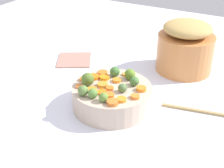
{
  "coord_description": "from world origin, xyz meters",
  "views": [
    {
      "loc": [
        -0.77,
        -0.47,
        0.63
      ],
      "look_at": [
        0.03,
        -0.04,
        0.11
      ],
      "focal_mm": 51.63,
      "sensor_mm": 36.0,
      "label": 1
    }
  ],
  "objects": [
    {
      "name": "carrot_slice_7",
      "position": [
        0.0,
        -0.13,
        0.1
      ],
      "size": [
        0.04,
        0.04,
        0.01
      ],
      "primitive_type": "cylinder",
      "rotation": [
        0.0,
        0.0,
        2.82
      ],
      "color": "orange",
      "rests_on": "serving_bowl_carrots"
    },
    {
      "name": "wooden_spoon",
      "position": [
        0.15,
        -0.37,
        0.03
      ],
      "size": [
        0.08,
        0.27,
        0.01
      ],
      "color": "#A78953",
      "rests_on": "tabletop"
    },
    {
      "name": "brussels_sprout_0",
      "position": [
        0.1,
        -0.06,
        0.12
      ],
      "size": [
        0.04,
        0.04,
        0.04
      ],
      "primitive_type": "sphere",
      "color": "#5B8026",
      "rests_on": "serving_bowl_carrots"
    },
    {
      "name": "carrot_slice_9",
      "position": [
        0.09,
        0.04,
        0.1
      ],
      "size": [
        0.05,
        0.05,
        0.01
      ],
      "primitive_type": "cylinder",
      "rotation": [
        0.0,
        0.0,
        5.32
      ],
      "color": "orange",
      "rests_on": "serving_bowl_carrots"
    },
    {
      "name": "carrot_slice_4",
      "position": [
        -0.03,
        0.01,
        0.1
      ],
      "size": [
        0.04,
        0.04,
        0.01
      ],
      "primitive_type": "cylinder",
      "rotation": [
        0.0,
        0.0,
        0.22
      ],
      "color": "orange",
      "rests_on": "serving_bowl_carrots"
    },
    {
      "name": "carrot_slice_2",
      "position": [
        -0.03,
        -0.06,
        0.1
      ],
      "size": [
        0.04,
        0.04,
        0.01
      ],
      "primitive_type": "cylinder",
      "rotation": [
        0.0,
        0.0,
        3.89
      ],
      "color": "orange",
      "rests_on": "serving_bowl_carrots"
    },
    {
      "name": "carrot_slice_11",
      "position": [
        -0.03,
        0.06,
        0.1
      ],
      "size": [
        0.03,
        0.03,
        0.01
      ],
      "primitive_type": "cylinder",
      "rotation": [
        0.0,
        0.0,
        5.88
      ],
      "color": "orange",
      "rests_on": "serving_bowl_carrots"
    },
    {
      "name": "carrot_slice_6",
      "position": [
        0.06,
        0.01,
        0.1
      ],
      "size": [
        0.04,
        0.04,
        0.01
      ],
      "primitive_type": "cylinder",
      "rotation": [
        0.0,
        0.0,
        6.18
      ],
      "color": "orange",
      "rests_on": "serving_bowl_carrots"
    },
    {
      "name": "brussels_sprout_3",
      "position": [
        -0.06,
        -0.06,
        0.11
      ],
      "size": [
        0.03,
        0.03,
        0.03
      ],
      "primitive_type": "sphere",
      "color": "olive",
      "rests_on": "serving_bowl_carrots"
    },
    {
      "name": "carrot_slice_14",
      "position": [
        0.05,
        0.05,
        0.1
      ],
      "size": [
        0.05,
        0.05,
        0.01
      ],
      "primitive_type": "cylinder",
      "rotation": [
        0.0,
        0.0,
        5.39
      ],
      "color": "orange",
      "rests_on": "serving_bowl_carrots"
    },
    {
      "name": "serving_bowl_carrots",
      "position": [
        0.03,
        -0.04,
        0.06
      ],
      "size": [
        0.26,
        0.26,
        0.08
      ],
      "primitive_type": "cylinder",
      "color": "#C2AA93",
      "rests_on": "tabletop"
    },
    {
      "name": "carrot_slice_15",
      "position": [
        -0.06,
        -0.09,
        0.1
      ],
      "size": [
        0.05,
        0.05,
        0.01
      ],
      "primitive_type": "cylinder",
      "rotation": [
        0.0,
        0.0,
        4.34
      ],
      "color": "orange",
      "rests_on": "serving_bowl_carrots"
    },
    {
      "name": "brussels_sprout_4",
      "position": [
        -0.06,
        -0.02,
        0.11
      ],
      "size": [
        0.03,
        0.03,
        0.03
      ],
      "primitive_type": "sphere",
      "color": "#5B8639",
      "rests_on": "serving_bowl_carrots"
    },
    {
      "name": "brussels_sprout_6",
      "position": [
        0.01,
        -0.08,
        0.11
      ],
      "size": [
        0.03,
        0.03,
        0.03
      ],
      "primitive_type": "sphere",
      "color": "#517240",
      "rests_on": "serving_bowl_carrots"
    },
    {
      "name": "carrot_slice_8",
      "position": [
        -0.02,
        -0.03,
        0.1
      ],
      "size": [
        0.05,
        0.05,
        0.01
      ],
      "primitive_type": "cylinder",
      "rotation": [
        0.0,
        0.0,
        0.87
      ],
      "color": "orange",
      "rests_on": "serving_bowl_carrots"
    },
    {
      "name": "tabletop",
      "position": [
        0.0,
        0.0,
        0.01
      ],
      "size": [
        2.4,
        2.4,
        0.02
      ],
      "primitive_type": "cube",
      "color": "silver",
      "rests_on": "ground"
    },
    {
      "name": "carrot_slice_10",
      "position": [
        0.12,
        -0.04,
        0.1
      ],
      "size": [
        0.03,
        0.03,
        0.01
      ],
      "primitive_type": "cylinder",
      "rotation": [
        0.0,
        0.0,
        4.58
      ],
      "color": "orange",
      "rests_on": "serving_bowl_carrots"
    },
    {
      "name": "brussels_sprout_2",
      "position": [
        -0.06,
        0.02,
        0.12
      ],
      "size": [
        0.03,
        0.03,
        0.03
      ],
      "primitive_type": "sphere",
      "color": "#5C7C3B",
      "rests_on": "serving_bowl_carrots"
    },
    {
      "name": "carrot_slice_3",
      "position": [
        0.05,
        -0.13,
        0.1
      ],
      "size": [
        0.04,
        0.04,
        0.01
      ],
      "primitive_type": "cylinder",
      "rotation": [
        0.0,
        0.0,
        5.0
      ],
      "color": "orange",
      "rests_on": "serving_bowl_carrots"
    },
    {
      "name": "brussels_sprout_1",
      "position": [
        0.07,
        -0.1,
        0.11
      ],
      "size": [
        0.03,
        0.03,
        0.03
      ],
      "primitive_type": "sphere",
      "color": "#447436",
      "rests_on": "serving_bowl_carrots"
    },
    {
      "name": "stuffing_mound",
      "position": [
        0.41,
        -0.16,
        0.2
      ],
      "size": [
        0.19,
        0.19,
        0.06
      ],
      "primitive_type": "ellipsoid",
      "color": "tan",
      "rests_on": "metal_pot"
    },
    {
      "name": "brussels_sprout_7",
      "position": [
        0.0,
        0.04,
        0.12
      ],
      "size": [
        0.04,
        0.04,
        0.04
      ],
      "primitive_type": "sphere",
      "color": "#4F6B27",
      "rests_on": "serving_bowl_carrots"
    },
    {
      "name": "carrot_slice_12",
      "position": [
        -0.03,
        -0.1,
        0.1
      ],
      "size": [
        0.03,
        0.03,
        0.01
      ],
      "primitive_type": "cylinder",
      "rotation": [
        0.0,
        0.0,
        1.59
      ],
      "color": "orange",
      "rests_on": "serving_bowl_carrots"
    },
    {
      "name": "carrot_slice_5",
      "position": [
        0.06,
        -0.03,
        0.1
      ],
      "size": [
        0.04,
        0.04,
        0.01
      ],
      "primitive_type": "cylinder",
      "rotation": [
        0.0,
        0.0,
        1.2
      ],
      "color": "orange",
      "rests_on": "serving_bowl_carrots"
    },
    {
      "name": "carrot_slice_0",
      "position": [
        0.02,
        0.07,
        0.1
      ],
      "size": [
        0.03,
        0.03,
        0.01
      ],
      "primitive_type": "cylinder",
      "rotation": [
        0.0,
        0.0,
        0.39
      ],
      "color": "orange",
      "rests_on": "serving_bowl_carrots"
    },
    {
      "name": "brussels_sprout_5",
      "position": [
        0.1,
        -0.01,
        0.12
      ],
      "size": [
        0.03,
        0.03,
        0.03
      ],
      "primitive_type": "sphere",
      "color": "#427536",
      "rests_on": "serving_bowl_carrots"
    },
    {
      "name": "metal_pot",
      "position": [
        0.41,
        -0.16,
        0.09
      ],
      "size": [
        0.23,
        0.23,
        0.15
      ],
      "primitive_type": "cylinder",
      "color": "#C97E42",
      "rests_on": "tabletop"
    },
    {
      "name": "dish_towel",
      "position": [
        0.27,
        0.28,
        0.02
      ],
      "size": [
        0.2,
        0.2,
        0.01
      ],
      "primitive_type": "cube",
      "rotation": [
        0.0,
        0.0,
        0.52
      ],
      "color": "tan",
      "rests_on": "tabletop"
    },
    {
      "name": "carrot_slice_1",
      "position": [
        0.01,
        -0.04,
        0.1
      ],
      "size": [
        0.03,
        0.03,
        0.01
      ],
      "primitive_type": "cylinder",
      "rotation": [
        0.0,
        0.0,
        0.3
      ],
      "color": "orange",
      "rests_on": "serving_bowl_carrots"
    },
    {
      "name": "carrot_slice_13",
      "position": [
        0.02,
        -0.01,
        0.1
      ],
      "size": [
        0.05,
        0.05,
        0.01
      ],
      "primitive_type": "cylinder",
      "rotation": [
        0.0,
        0.0,
        3.59
      ],
      "color": "orange",
      "rests_on": "serving_bowl_carrots"
    }
  ]
}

